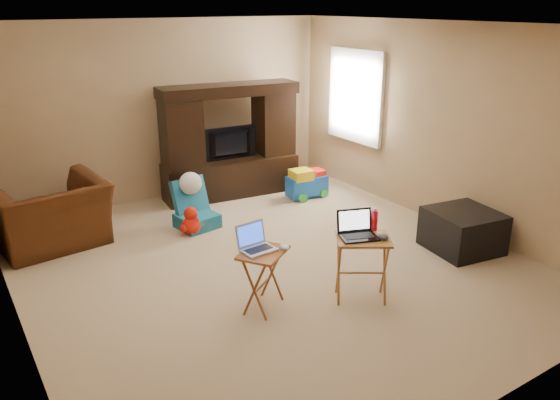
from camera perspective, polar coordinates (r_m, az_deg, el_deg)
floor at (r=6.03m, az=-1.04°, el=-6.61°), size 5.50×5.50×0.00m
ceiling at (r=5.40m, az=-1.22°, el=17.86°), size 5.50×5.50×0.00m
wall_back at (r=8.00m, az=-11.77°, el=9.13°), size 5.00×0.00×5.00m
wall_front at (r=3.69m, az=22.28°, el=-4.80°), size 5.00×0.00×5.00m
wall_left at (r=4.81m, az=-27.24°, el=0.16°), size 0.00×5.50×5.50m
wall_right at (r=7.19m, az=16.17°, el=7.57°), size 0.00×5.50×5.50m
window_pane at (r=8.23m, az=7.98°, el=10.71°), size 0.00×1.20×1.20m
window_frame at (r=8.21m, az=7.87°, el=10.70°), size 0.06×1.14×1.34m
entertainment_center at (r=7.93m, az=-5.24°, el=6.13°), size 2.03×0.72×1.62m
television at (r=7.90m, az=-5.07°, el=5.84°), size 0.83×0.16×0.47m
recliner at (r=6.84m, az=-22.82°, el=-1.39°), size 1.31×1.17×0.78m
child_rocker at (r=6.92m, az=-8.75°, el=-0.47°), size 0.54×0.59×0.62m
plush_toy at (r=6.77m, az=-9.28°, el=-2.13°), size 0.33×0.27×0.36m
push_toy at (r=7.98m, az=2.82°, el=1.85°), size 0.62×0.47×0.44m
ottoman at (r=6.60m, az=18.55°, el=-3.05°), size 0.83×0.83×0.47m
tray_table_left at (r=5.08m, az=-1.75°, el=-8.34°), size 0.57×0.54×0.58m
tray_table_right at (r=5.26m, az=8.52°, el=-7.12°), size 0.63×0.60×0.65m
laptop_left at (r=4.91m, az=-2.28°, el=-4.08°), size 0.32×0.28×0.24m
laptop_right at (r=5.07m, az=8.28°, el=-2.69°), size 0.41×0.38×0.24m
mouse_left at (r=4.98m, az=0.46°, el=-4.93°), size 0.08×0.12×0.05m
mouse_right at (r=5.12m, az=10.70°, el=-3.74°), size 0.11×0.15×0.05m
water_bottle at (r=5.27m, az=9.82°, el=-2.13°), size 0.06×0.06×0.20m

